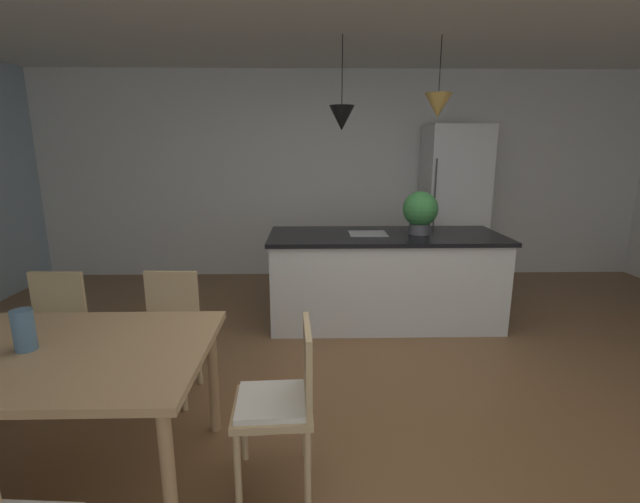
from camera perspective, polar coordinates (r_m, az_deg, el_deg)
name	(u,v)px	position (r m, az deg, el deg)	size (l,w,h in m)	color
ground_plane	(376,402)	(3.31, 7.21, -18.68)	(10.00, 8.40, 0.04)	brown
wall_back_kitchen	(344,176)	(6.07, 3.09, 9.67)	(10.00, 0.12, 2.70)	silver
dining_table	(25,363)	(2.68, -33.64, -11.82)	(1.79, 1.03, 0.76)	tan
chair_kitchen_end	(282,399)	(2.40, -4.85, -18.33)	(0.42, 0.42, 0.87)	tan
chair_far_left	(51,332)	(3.66, -31.25, -8.80)	(0.41, 0.41, 0.87)	tan
chair_far_right	(168,331)	(3.33, -19.00, -9.60)	(0.42, 0.42, 0.87)	tan
kitchen_island	(384,277)	(4.48, 8.23, -3.28)	(2.27, 0.91, 0.91)	silver
refrigerator	(453,205)	(5.97, 16.70, 5.70)	(0.75, 0.67, 2.00)	silver
pendant_over_island_main	(342,118)	(4.26, 2.81, 16.77)	(0.23, 0.23, 0.82)	black
pendant_over_island_aux	(438,105)	(4.42, 14.92, 17.69)	(0.26, 0.26, 0.71)	black
potted_plant_on_island	(420,211)	(4.41, 12.77, 5.12)	(0.34, 0.34, 0.42)	#4C4C51
vase_on_dining_table	(24,330)	(2.62, -33.77, -8.40)	(0.10, 0.10, 0.21)	slate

